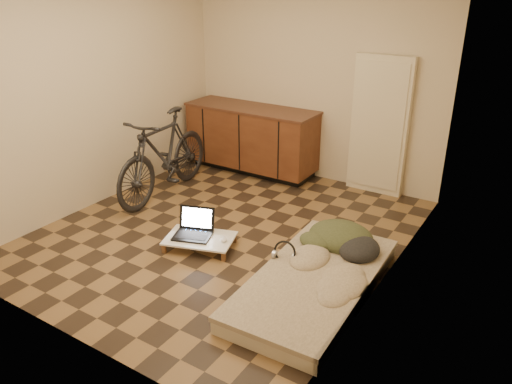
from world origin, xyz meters
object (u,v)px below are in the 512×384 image
Objects in this scene: bicycle at (163,151)px; laptop at (194,230)px; futon at (314,282)px; lap_desk at (200,239)px.

bicycle is 1.42m from laptop.
bicycle reaches higher than laptop.
futon is at bearing -23.48° from laptop.
futon reaches higher than lap_desk.
lap_desk is at bearing -34.27° from laptop.
futon is at bearing -25.03° from bicycle.
bicycle is 2.28× the size of lap_desk.
bicycle is 0.93× the size of futon.
futon is 2.45× the size of lap_desk.
futon is (2.50, -0.88, -0.50)m from bicycle.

